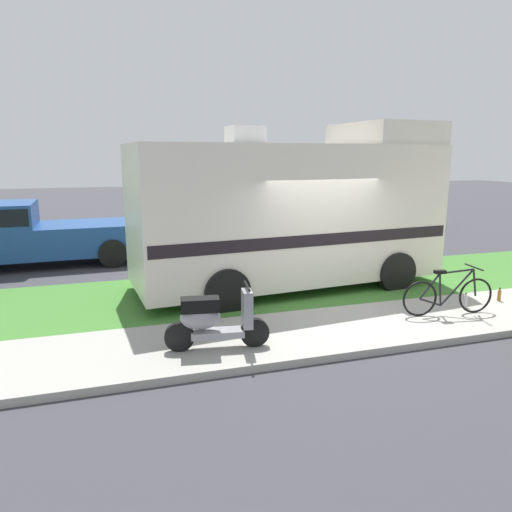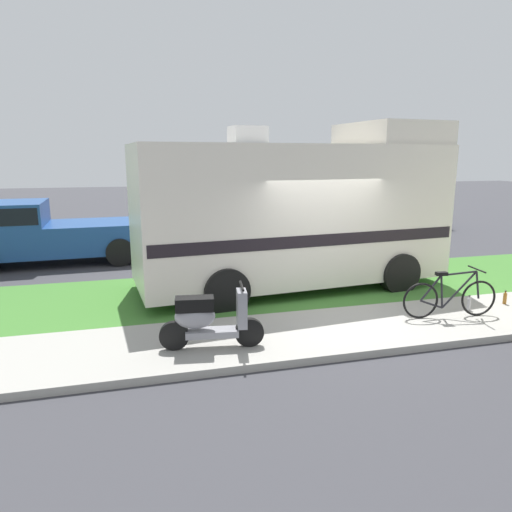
# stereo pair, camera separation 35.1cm
# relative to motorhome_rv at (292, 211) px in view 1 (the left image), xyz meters

# --- Properties ---
(ground_plane) EXTENTS (80.00, 80.00, 0.00)m
(ground_plane) POSITION_rel_motorhome_rv_xyz_m (0.20, -1.64, -1.76)
(ground_plane) COLOR #38383D
(sidewalk) EXTENTS (24.00, 2.00, 0.12)m
(sidewalk) POSITION_rel_motorhome_rv_xyz_m (0.20, -2.84, -1.70)
(sidewalk) COLOR #9E9B93
(sidewalk) RESTS_ON ground
(grass_strip) EXTENTS (24.00, 3.40, 0.08)m
(grass_strip) POSITION_rel_motorhome_rv_xyz_m (0.20, -0.14, -1.72)
(grass_strip) COLOR #3D752D
(grass_strip) RESTS_ON ground
(motorhome_rv) EXTENTS (6.90, 3.00, 3.68)m
(motorhome_rv) POSITION_rel_motorhome_rv_xyz_m (0.00, 0.00, 0.00)
(motorhome_rv) COLOR silver
(motorhome_rv) RESTS_ON ground
(scooter) EXTENTS (1.56, 0.54, 0.97)m
(scooter) POSITION_rel_motorhome_rv_xyz_m (-2.47, -3.11, -1.18)
(scooter) COLOR black
(scooter) RESTS_ON ground
(bicycle) EXTENTS (1.75, 0.52, 0.88)m
(bicycle) POSITION_rel_motorhome_rv_xyz_m (1.90, -2.86, -1.27)
(bicycle) COLOR black
(bicycle) RESTS_ON ground
(pickup_truck_near) EXTENTS (5.66, 2.39, 1.74)m
(pickup_truck_near) POSITION_rel_motorhome_rv_xyz_m (-6.04, 4.26, -0.82)
(pickup_truck_near) COLOR #1E478C
(pickup_truck_near) RESTS_ON ground
(pickup_truck_far) EXTENTS (5.31, 2.24, 1.76)m
(pickup_truck_far) POSITION_rel_motorhome_rv_xyz_m (5.85, 7.59, -0.82)
(pickup_truck_far) COLOR #1E478C
(pickup_truck_far) RESTS_ON ground
(bottle_green) EXTENTS (0.07, 0.07, 0.28)m
(bottle_green) POSITION_rel_motorhome_rv_xyz_m (2.53, -2.61, -1.52)
(bottle_green) COLOR #B2B2B7
(bottle_green) RESTS_ON ground
(bottle_spare) EXTENTS (0.07, 0.07, 0.27)m
(bottle_spare) POSITION_rel_motorhome_rv_xyz_m (3.46, -2.48, -1.53)
(bottle_spare) COLOR brown
(bottle_spare) RESTS_ON ground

